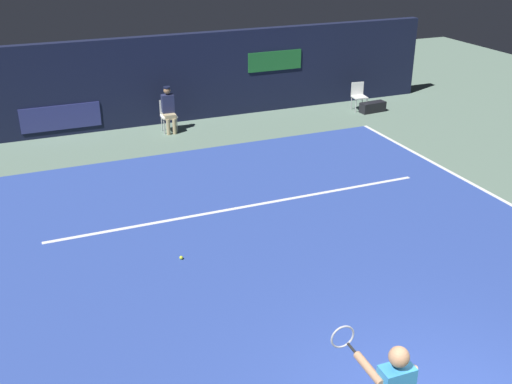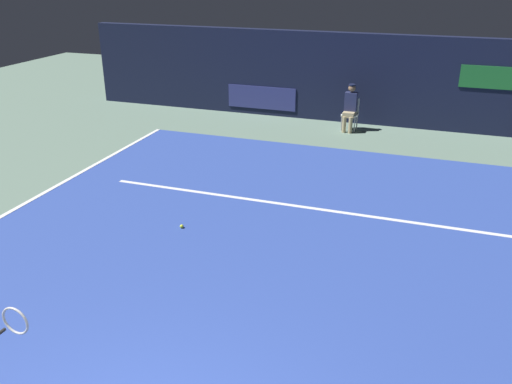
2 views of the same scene
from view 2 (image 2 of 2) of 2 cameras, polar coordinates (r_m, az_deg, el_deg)
ground_plane at (r=8.86m, az=2.02°, el=-6.99°), size 34.09×34.09×0.00m
court_surface at (r=8.85m, az=2.02°, el=-6.95°), size 10.80×11.70×0.01m
line_sideline_right at (r=11.44m, az=-24.49°, el=-1.85°), size 0.10×11.70×0.01m
line_service at (r=10.61m, az=5.33°, el=-1.63°), size 8.42×0.10×0.01m
back_wall at (r=16.35m, az=11.28°, el=11.63°), size 17.61×0.33×2.60m
line_judge_on_chair at (r=15.59m, az=9.95°, el=8.86°), size 0.46×0.54×1.32m
tennis_ball at (r=9.85m, az=-7.88°, el=-3.61°), size 0.07×0.07×0.07m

